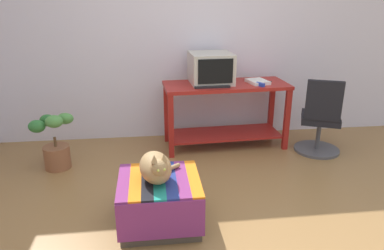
% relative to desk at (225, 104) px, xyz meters
% --- Properties ---
extents(ground_plane, '(14.00, 14.00, 0.00)m').
position_rel_desk_xyz_m(ground_plane, '(-0.42, -1.60, -0.52)').
color(ground_plane, olive).
extents(back_wall, '(8.00, 0.10, 2.60)m').
position_rel_desk_xyz_m(back_wall, '(-0.42, 0.45, 0.78)').
color(back_wall, silver).
rests_on(back_wall, ground_plane).
extents(desk, '(1.47, 0.64, 0.77)m').
position_rel_desk_xyz_m(desk, '(0.00, 0.00, 0.00)').
color(desk, maroon).
rests_on(desk, ground_plane).
extents(tv_monitor, '(0.50, 0.51, 0.35)m').
position_rel_desk_xyz_m(tv_monitor, '(-0.17, 0.06, 0.42)').
color(tv_monitor, '#BCB7A8').
rests_on(tv_monitor, desk).
extents(keyboard, '(0.40, 0.15, 0.02)m').
position_rel_desk_xyz_m(keyboard, '(-0.19, -0.14, 0.26)').
color(keyboard, black).
rests_on(keyboard, desk).
extents(book, '(0.26, 0.30, 0.04)m').
position_rel_desk_xyz_m(book, '(0.37, -0.02, 0.27)').
color(book, white).
rests_on(book, desk).
extents(ottoman_with_blanket, '(0.64, 0.62, 0.40)m').
position_rel_desk_xyz_m(ottoman_with_blanket, '(-0.85, -1.54, -0.32)').
color(ottoman_with_blanket, '#4C4238').
rests_on(ottoman_with_blanket, ground_plane).
extents(cat, '(0.36, 0.43, 0.28)m').
position_rel_desk_xyz_m(cat, '(-0.87, -1.57, -0.01)').
color(cat, '#9E7A4C').
rests_on(cat, ottoman_with_blanket).
extents(potted_plant, '(0.43, 0.31, 0.62)m').
position_rel_desk_xyz_m(potted_plant, '(-1.89, -0.41, -0.24)').
color(potted_plant, brown).
rests_on(potted_plant, ground_plane).
extents(office_chair, '(0.55, 0.55, 0.89)m').
position_rel_desk_xyz_m(office_chair, '(1.03, -0.36, -0.14)').
color(office_chair, '#4C4C51').
rests_on(office_chair, ground_plane).
extents(stapler, '(0.09, 0.11, 0.04)m').
position_rel_desk_xyz_m(stapler, '(0.36, -0.17, 0.27)').
color(stapler, '#2342B7').
rests_on(stapler, desk).
extents(pen, '(0.14, 0.01, 0.01)m').
position_rel_desk_xyz_m(pen, '(0.49, 0.02, 0.25)').
color(pen, black).
rests_on(pen, desk).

